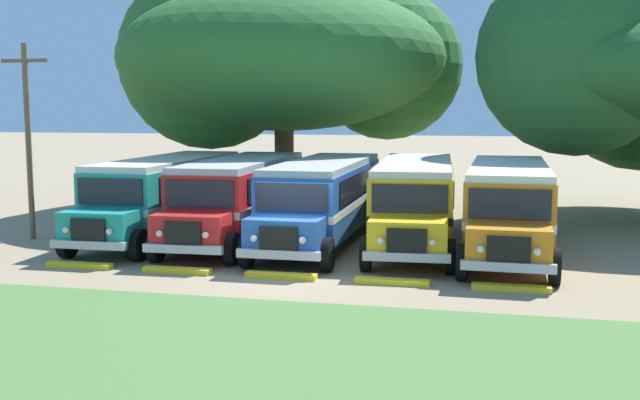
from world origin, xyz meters
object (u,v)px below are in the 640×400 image
parked_bus_slot_0 (166,192)px  parked_bus_slot_4 (508,202)px  broad_shade_tree (286,59)px  parked_bus_slot_2 (323,196)px  parked_bus_slot_1 (241,194)px  parked_bus_slot_3 (415,197)px  utility_pole (28,136)px

parked_bus_slot_0 → parked_bus_slot_4: size_ratio=1.00×
parked_bus_slot_4 → broad_shade_tree: broad_shade_tree is taller
parked_bus_slot_2 → parked_bus_slot_1: bearing=-93.3°
parked_bus_slot_0 → broad_shade_tree: (1.93, 9.73, 5.44)m
parked_bus_slot_2 → parked_bus_slot_3: size_ratio=0.99×
parked_bus_slot_1 → parked_bus_slot_3: same height
parked_bus_slot_0 → broad_shade_tree: 11.32m
parked_bus_slot_2 → parked_bus_slot_4: same height
parked_bus_slot_2 → broad_shade_tree: (-4.08, 9.87, 5.44)m
utility_pole → parked_bus_slot_3: bearing=10.2°
parked_bus_slot_2 → parked_bus_slot_4: (6.31, -0.23, 0.00)m
parked_bus_slot_0 → utility_pole: 5.19m
parked_bus_slot_0 → parked_bus_slot_4: bearing=87.2°
utility_pole → parked_bus_slot_2: bearing=11.0°
parked_bus_slot_0 → parked_bus_slot_2: bearing=87.6°
parked_bus_slot_1 → parked_bus_slot_4: (9.41, -0.40, 0.00)m
utility_pole → broad_shade_tree: bearing=62.5°
parked_bus_slot_0 → parked_bus_slot_1: bearing=89.5°
parked_bus_slot_4 → utility_pole: utility_pole is taller
parked_bus_slot_1 → utility_pole: 7.75m
parked_bus_slot_3 → parked_bus_slot_0: bearing=-91.7°
broad_shade_tree → parked_bus_slot_1: bearing=-84.3°
parked_bus_slot_2 → broad_shade_tree: broad_shade_tree is taller
parked_bus_slot_1 → parked_bus_slot_2: size_ratio=1.00×
broad_shade_tree → utility_pole: broad_shade_tree is taller
broad_shade_tree → utility_pole: 13.76m
parked_bus_slot_1 → parked_bus_slot_2: 3.11m
parked_bus_slot_2 → parked_bus_slot_3: bearing=97.5°
parked_bus_slot_3 → utility_pole: 13.80m
parked_bus_slot_3 → broad_shade_tree: 13.09m
parked_bus_slot_2 → parked_bus_slot_3: same height
parked_bus_slot_1 → parked_bus_slot_2: (3.11, -0.17, 0.00)m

